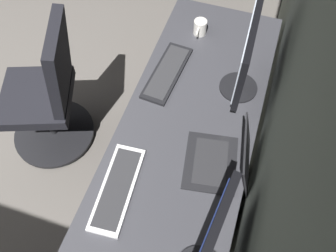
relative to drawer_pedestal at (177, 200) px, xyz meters
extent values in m
cube|color=slate|center=(-0.20, 0.37, 0.95)|extent=(4.73, 0.10, 2.60)
cube|color=#38383D|center=(-0.08, -0.03, 0.37)|extent=(2.15, 0.66, 0.03)
cylinder|color=silver|center=(-1.09, -0.30, 0.00)|extent=(0.05, 0.05, 0.70)
cylinder|color=silver|center=(-1.09, 0.24, 0.00)|extent=(0.05, 0.05, 0.70)
cube|color=#38383D|center=(0.00, 0.00, 0.00)|extent=(0.40, 0.50, 0.69)
cube|color=silver|center=(0.00, -0.25, 0.00)|extent=(0.37, 0.01, 0.61)
cylinder|color=black|center=(-0.55, 0.16, 0.39)|extent=(0.20, 0.20, 0.01)
cylinder|color=black|center=(-0.55, 0.16, 0.44)|extent=(0.04, 0.04, 0.10)
cube|color=black|center=(-0.55, 0.16, 0.66)|extent=(0.47, 0.05, 0.32)
cube|color=#B2BCCC|center=(-0.55, 0.14, 0.66)|extent=(0.43, 0.02, 0.29)
cube|color=black|center=(-0.08, 0.13, 0.39)|extent=(0.33, 0.28, 0.01)
cube|color=#262628|center=(-0.08, 0.13, 0.40)|extent=(0.26, 0.19, 0.00)
cube|color=black|center=(-0.10, 0.27, 0.51)|extent=(0.30, 0.11, 0.22)
cube|color=#19234C|center=(-0.10, 0.27, 0.51)|extent=(0.27, 0.09, 0.19)
cube|color=silver|center=(0.17, -0.23, 0.39)|extent=(0.43, 0.17, 0.02)
cube|color=#2D2D30|center=(0.17, -0.23, 0.40)|extent=(0.38, 0.14, 0.00)
cube|color=black|center=(-0.53, -0.23, 0.39)|extent=(0.43, 0.17, 0.02)
cube|color=#2D2D30|center=(-0.53, -0.23, 0.40)|extent=(0.39, 0.14, 0.00)
cylinder|color=silver|center=(-0.89, -0.14, 0.43)|extent=(0.08, 0.08, 0.09)
torus|color=silver|center=(-0.84, -0.14, 0.43)|extent=(0.06, 0.01, 0.06)
cube|color=black|center=(-0.32, -1.01, 0.11)|extent=(0.56, 0.55, 0.07)
cube|color=black|center=(-0.39, -0.81, 0.40)|extent=(0.42, 0.26, 0.50)
cylinder|color=black|center=(-0.32, -1.01, -0.10)|extent=(0.05, 0.05, 0.37)
cylinder|color=black|center=(-0.32, -1.01, -0.31)|extent=(0.56, 0.56, 0.03)
camera|label=1|loc=(0.69, 0.17, 1.88)|focal=38.36mm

